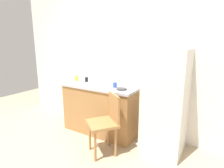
# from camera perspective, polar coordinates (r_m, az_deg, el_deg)

# --- Properties ---
(ground_plane) EXTENTS (8.00, 8.00, 0.00)m
(ground_plane) POSITION_cam_1_polar(r_m,az_deg,el_deg) (2.92, -6.63, -20.45)
(ground_plane) COLOR tan
(back_wall) EXTENTS (4.80, 0.10, 2.63)m
(back_wall) POSITION_cam_1_polar(r_m,az_deg,el_deg) (3.29, 3.56, 7.87)
(back_wall) COLOR white
(back_wall) RESTS_ON ground_plane
(cabinet_base) EXTENTS (1.33, 0.60, 0.84)m
(cabinet_base) POSITION_cam_1_polar(r_m,az_deg,el_deg) (3.33, -3.27, -7.92)
(cabinet_base) COLOR #A87542
(cabinet_base) RESTS_ON ground_plane
(countertop) EXTENTS (1.37, 0.64, 0.04)m
(countertop) POSITION_cam_1_polar(r_m,az_deg,el_deg) (3.20, -3.37, -0.53)
(countertop) COLOR #B7B7BC
(countertop) RESTS_ON cabinet_base
(faucet) EXTENTS (0.02, 0.02, 0.22)m
(faucet) POSITION_cam_1_polar(r_m,az_deg,el_deg) (3.42, -2.23, 2.63)
(faucet) COLOR #B7B7BC
(faucet) RESTS_ON countertop
(refrigerator) EXTENTS (0.56, 0.63, 1.53)m
(refrigerator) POSITION_cam_1_polar(r_m,az_deg,el_deg) (2.75, 16.61, -5.41)
(refrigerator) COLOR silver
(refrigerator) RESTS_ON ground_plane
(chair) EXTENTS (0.56, 0.56, 0.89)m
(chair) POSITION_cam_1_polar(r_m,az_deg,el_deg) (2.66, -1.89, -11.60)
(chair) COLOR #A87542
(chair) RESTS_ON ground_plane
(dish_tray) EXTENTS (0.28, 0.20, 0.05)m
(dish_tray) POSITION_cam_1_polar(r_m,az_deg,el_deg) (3.13, -5.52, -0.01)
(dish_tray) COLOR white
(dish_tray) RESTS_ON countertop
(hotplate) EXTENTS (0.17, 0.17, 0.02)m
(hotplate) POSITION_cam_1_polar(r_m,az_deg,el_deg) (2.85, 3.10, -1.56)
(hotplate) COLOR #2D2D2D
(hotplate) RESTS_ON countertop
(cup_white) EXTENTS (0.07, 0.07, 0.09)m
(cup_white) POSITION_cam_1_polar(r_m,az_deg,el_deg) (2.95, -1.03, -0.32)
(cup_white) COLOR white
(cup_white) RESTS_ON countertop
(cup_blue) EXTENTS (0.07, 0.07, 0.09)m
(cup_blue) POSITION_cam_1_polar(r_m,az_deg,el_deg) (2.98, 0.92, -0.24)
(cup_blue) COLOR blue
(cup_blue) RESTS_ON countertop
(cup_black) EXTENTS (0.06, 0.06, 0.11)m
(cup_black) POSITION_cam_1_polar(r_m,az_deg,el_deg) (3.34, -8.02, 1.25)
(cup_black) COLOR black
(cup_black) RESTS_ON countertop
(cup_yellow) EXTENTS (0.06, 0.06, 0.11)m
(cup_yellow) POSITION_cam_1_polar(r_m,az_deg,el_deg) (3.53, -11.13, 1.76)
(cup_yellow) COLOR yellow
(cup_yellow) RESTS_ON countertop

